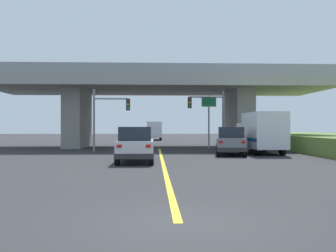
% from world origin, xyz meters
% --- Properties ---
extents(ground, '(160.00, 160.00, 0.00)m').
position_xyz_m(ground, '(0.00, 29.48, 0.00)').
color(ground, '#2B2B2D').
extents(overpass_bridge, '(33.03, 10.72, 7.60)m').
position_xyz_m(overpass_bridge, '(0.00, 29.48, 5.36)').
color(overpass_bridge, gray).
rests_on(overpass_bridge, ground).
extents(lane_divider_stripe, '(0.20, 26.53, 0.01)m').
position_xyz_m(lane_divider_stripe, '(0.00, 13.26, 0.00)').
color(lane_divider_stripe, yellow).
rests_on(lane_divider_stripe, ground).
extents(suv_lead, '(2.04, 4.76, 2.02)m').
position_xyz_m(suv_lead, '(-1.53, 13.45, 1.02)').
color(suv_lead, silver).
rests_on(suv_lead, ground).
extents(suv_crossing, '(2.71, 4.96, 2.02)m').
position_xyz_m(suv_crossing, '(5.03, 18.71, 1.02)').
color(suv_crossing, slate).
rests_on(suv_crossing, ground).
extents(box_truck, '(2.33, 6.47, 3.10)m').
position_xyz_m(box_truck, '(7.67, 20.09, 1.62)').
color(box_truck, silver).
rests_on(box_truck, ground).
extents(traffic_signal_nearside, '(3.13, 0.36, 5.12)m').
position_xyz_m(traffic_signal_nearside, '(4.34, 23.55, 3.32)').
color(traffic_signal_nearside, '#56595E').
rests_on(traffic_signal_nearside, ground).
extents(traffic_signal_farside, '(3.05, 0.36, 5.12)m').
position_xyz_m(traffic_signal_farside, '(-4.37, 22.66, 3.21)').
color(traffic_signal_farside, slate).
rests_on(traffic_signal_farside, ground).
extents(highway_sign, '(1.39, 0.17, 4.99)m').
position_xyz_m(highway_sign, '(4.67, 26.68, 3.60)').
color(highway_sign, slate).
rests_on(highway_sign, ground).
extents(semi_truck_distant, '(2.33, 6.82, 2.89)m').
position_xyz_m(semi_truck_distant, '(-0.44, 51.19, 1.54)').
color(semi_truck_distant, silver).
rests_on(semi_truck_distant, ground).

